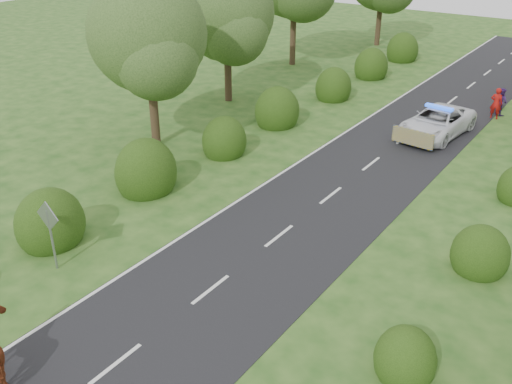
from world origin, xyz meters
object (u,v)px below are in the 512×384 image
Objects in this scene: road_sign at (49,225)px; pedestrian_red at (496,103)px; police_van at (437,122)px; pedestrian_purple at (501,102)px.

pedestrian_red is (8.01, 23.98, -0.76)m from road_sign.
road_sign reaches higher than police_van.
police_van is 3.12× the size of pedestrian_red.
pedestrian_red is 1.13× the size of pedestrian_purple.
pedestrian_purple is at bearing -98.41° from pedestrian_red.
pedestrian_red reaches higher than pedestrian_purple.
road_sign is 26.11m from pedestrian_purple.
police_van is 4.93m from pedestrian_red.
pedestrian_purple is (1.88, 5.42, 0.05)m from police_van.
police_van is 5.74m from pedestrian_purple.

